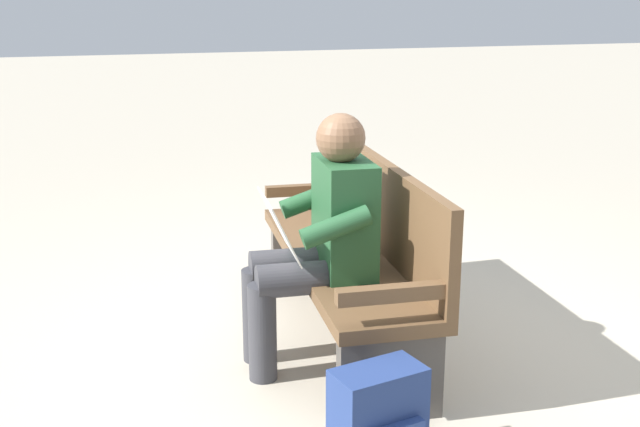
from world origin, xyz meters
name	(u,v)px	position (x,y,z in m)	size (l,w,h in m)	color
ground_plane	(341,338)	(0.00, 0.00, 0.00)	(40.00, 40.00, 0.00)	#B7AD99
bench_near	(356,251)	(-0.01, -0.07, 0.46)	(1.84, 0.65, 0.90)	brown
person_seated	(320,235)	(-0.22, 0.18, 0.63)	(0.60, 0.60, 1.18)	#23512D
backpack	(379,421)	(-1.11, 0.25, 0.19)	(0.27, 0.36, 0.40)	navy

